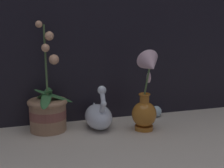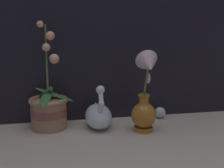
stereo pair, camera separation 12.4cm
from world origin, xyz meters
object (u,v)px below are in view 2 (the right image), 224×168
Objects in this scene: swan_figurine at (98,115)px; blue_vase at (145,101)px; glass_sphere at (160,113)px; orchid_potted_plant at (49,108)px.

blue_vase is at bearing -26.56° from swan_figurine.
blue_vase is 0.22m from glass_sphere.
orchid_potted_plant is at bearing 169.89° from swan_figurine.
swan_figurine is 0.30m from glass_sphere.
blue_vase is (0.17, -0.09, 0.07)m from swan_figurine.
swan_figurine is 0.58× the size of blue_vase.
orchid_potted_plant is 0.39m from blue_vase.
swan_figurine is 0.20m from blue_vase.
swan_figurine reaches higher than glass_sphere.
orchid_potted_plant is 2.27× the size of swan_figurine.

